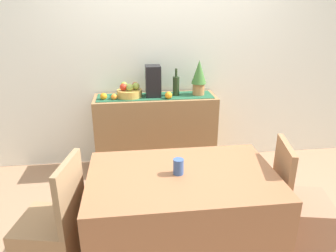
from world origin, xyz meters
TOP-DOWN VIEW (x-y plane):
  - ground_plane at (0.00, 0.00)m, footprint 6.40×6.40m
  - room_wall_rear at (0.00, 1.18)m, footprint 6.40×0.06m
  - sideboard_console at (-0.15, 0.92)m, footprint 1.34×0.42m
  - table_runner at (-0.15, 0.92)m, footprint 1.26×0.32m
  - fruit_bowl at (-0.43, 0.92)m, footprint 0.27×0.27m
  - apple_upper at (-0.48, 0.99)m, footprint 0.07×0.07m
  - apple_rear at (-0.42, 0.87)m, footprint 0.08×0.08m
  - apple_right at (-0.49, 0.89)m, footprint 0.08×0.08m
  - apple_front at (-0.36, 0.98)m, footprint 0.07×0.07m
  - apple_left at (-0.35, 0.91)m, footprint 0.08×0.08m
  - wine_bottle at (0.08, 0.92)m, footprint 0.07×0.07m
  - coffee_maker at (-0.17, 0.92)m, footprint 0.16×0.18m
  - potted_plant at (0.33, 0.92)m, footprint 0.16×0.16m
  - orange_loose_far at (-0.70, 0.86)m, footprint 0.07×0.07m
  - orange_loose_end at (-0.59, 0.84)m, footprint 0.07×0.07m
  - orange_loose_mid at (-0.01, 0.81)m, footprint 0.08×0.08m
  - dining_table at (-0.09, -0.56)m, footprint 1.28×0.82m
  - coffee_cup at (-0.12, -0.55)m, footprint 0.07×0.07m
  - chair_near_window at (-0.99, -0.57)m, footprint 0.47×0.47m
  - chair_by_corner at (0.81, -0.56)m, footprint 0.47×0.47m

SIDE VIEW (x-z plane):
  - ground_plane at x=0.00m, z-range -0.02..0.00m
  - chair_near_window at x=-0.99m, z-range -0.18..0.72m
  - chair_by_corner at x=0.81m, z-range -0.18..0.72m
  - dining_table at x=-0.09m, z-range 0.00..0.74m
  - sideboard_console at x=-0.15m, z-range 0.00..0.87m
  - coffee_cup at x=-0.12m, z-range 0.74..0.85m
  - table_runner at x=-0.15m, z-range 0.87..0.87m
  - orange_loose_end at x=-0.59m, z-range 0.87..0.93m
  - orange_loose_far at x=-0.70m, z-range 0.87..0.94m
  - orange_loose_mid at x=-0.01m, z-range 0.87..0.95m
  - fruit_bowl at x=-0.43m, z-range 0.87..0.95m
  - wine_bottle at x=0.08m, z-range 0.83..1.13m
  - apple_front at x=-0.36m, z-range 0.95..1.02m
  - apple_upper at x=-0.48m, z-range 0.95..1.02m
  - apple_rear at x=-0.42m, z-range 0.95..1.03m
  - apple_right at x=-0.49m, z-range 0.95..1.03m
  - apple_left at x=-0.35m, z-range 0.95..1.03m
  - coffee_maker at x=-0.17m, z-range 0.87..1.20m
  - potted_plant at x=0.33m, z-range 0.88..1.27m
  - room_wall_rear at x=0.00m, z-range 0.00..2.70m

